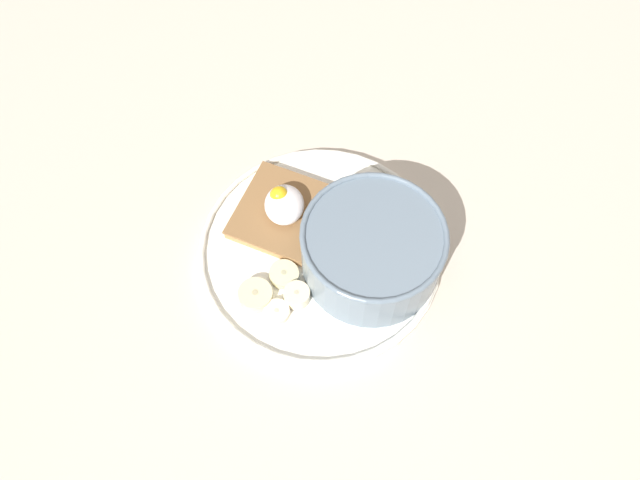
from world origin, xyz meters
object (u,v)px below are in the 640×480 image
object	(u,v)px
banana_slice_front	(277,312)
oatmeal_bowl	(372,249)
poached_egg	(284,203)
banana_slice_back	(255,295)
banana_slice_right	(297,295)
toast_slice	(285,213)
banana_slice_left	(284,274)

from	to	relation	value
banana_slice_front	oatmeal_bowl	bearing A→B (deg)	117.72
poached_egg	banana_slice_front	size ratio (longest dim) A/B	1.86
banana_slice_back	banana_slice_right	distance (cm)	4.19
banana_slice_front	banana_slice_back	world-z (taller)	banana_slice_back
oatmeal_bowl	banana_slice_front	distance (cm)	11.47
banana_slice_right	toast_slice	bearing A→B (deg)	-174.23
toast_slice	poached_egg	bearing A→B (deg)	-147.32
toast_slice	banana_slice_right	bearing A→B (deg)	5.77
banana_slice_right	banana_slice_back	bearing A→B (deg)	-93.27
toast_slice	poached_egg	xyz separation A→B (cm)	(-0.10, -0.07, 1.89)
oatmeal_bowl	banana_slice_right	distance (cm)	8.93
banana_slice_left	banana_slice_right	xyz separation A→B (cm)	(2.48, 1.26, 0.17)
oatmeal_bowl	banana_slice_front	xyz separation A→B (cm)	(5.16, -9.83, -2.87)
oatmeal_bowl	toast_slice	xyz separation A→B (cm)	(-6.14, -8.76, -2.55)
banana_slice_right	banana_slice_front	bearing A→B (deg)	-51.75
banana_slice_left	toast_slice	bearing A→B (deg)	177.73
oatmeal_bowl	banana_slice_left	size ratio (longest dim) A/B	3.85
oatmeal_bowl	poached_egg	world-z (taller)	oatmeal_bowl
oatmeal_bowl	banana_slice_left	distance (cm)	9.52
banana_slice_back	poached_egg	bearing A→B (deg)	161.85
banana_slice_front	poached_egg	bearing A→B (deg)	174.99
banana_slice_back	banana_slice_right	xyz separation A→B (cm)	(0.24, 4.18, 0.08)
oatmeal_bowl	banana_slice_front	world-z (taller)	oatmeal_bowl
poached_egg	banana_slice_front	bearing A→B (deg)	-5.01
poached_egg	banana_slice_right	world-z (taller)	poached_egg
poached_egg	banana_slice_back	bearing A→B (deg)	-18.15
banana_slice_left	banana_slice_right	distance (cm)	2.79
oatmeal_bowl	poached_egg	xyz separation A→B (cm)	(-6.24, -8.83, -0.66)
banana_slice_front	banana_slice_left	distance (cm)	4.17
poached_egg	banana_slice_right	bearing A→B (deg)	6.09
oatmeal_bowl	banana_slice_back	world-z (taller)	oatmeal_bowl
banana_slice_back	banana_slice_right	bearing A→B (deg)	86.73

